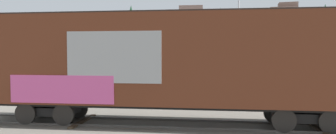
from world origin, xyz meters
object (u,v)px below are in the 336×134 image
at_px(parked_car_green, 112,85).
at_px(flagpole, 238,14).
at_px(freight_car, 171,61).
at_px(parked_car_silver, 305,89).
at_px(parked_car_red, 208,87).

bearing_deg(parked_car_green, flagpole, 22.35).
bearing_deg(freight_car, parked_car_green, 128.39).
bearing_deg(freight_car, flagpole, 72.67).
relative_size(freight_car, parked_car_silver, 4.08).
height_order(freight_car, parked_car_green, freight_car).
height_order(freight_car, parked_car_red, freight_car).
relative_size(freight_car, flagpole, 1.68).
relative_size(parked_car_green, parked_car_silver, 1.01).
bearing_deg(parked_car_silver, parked_car_green, -179.43).
height_order(parked_car_green, parked_car_silver, parked_car_green).
distance_m(freight_car, flagpole, 11.21).
distance_m(freight_car, parked_car_green, 8.79).
bearing_deg(parked_car_green, parked_car_red, 2.49).
relative_size(flagpole, parked_car_silver, 2.42).
distance_m(parked_car_red, parked_car_silver, 5.87).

